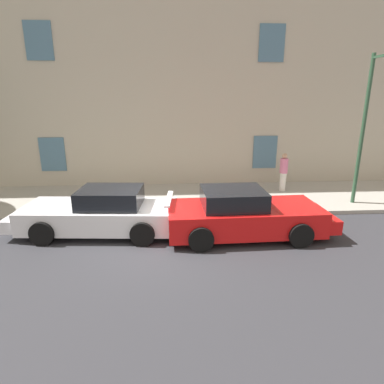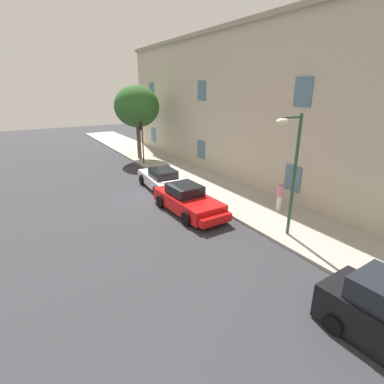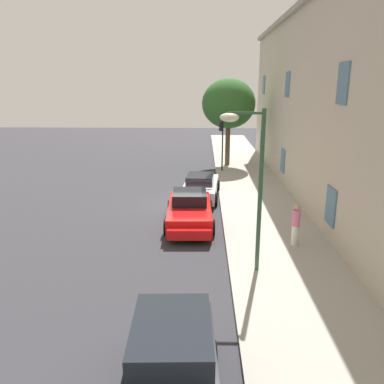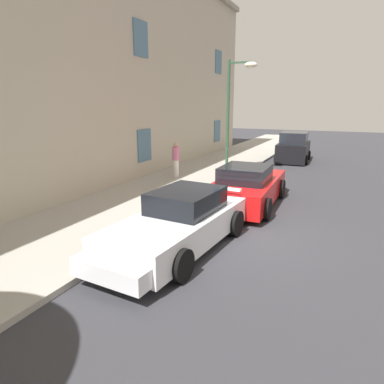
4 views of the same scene
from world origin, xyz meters
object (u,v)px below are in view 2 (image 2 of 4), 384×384
traffic_light (142,135)px  street_lamp (290,155)px  sportscar_yellow_flank (189,202)px  pedestrian_admiring (280,195)px  sportscar_red_lead (161,179)px  tree_near_kerb (137,107)px

traffic_light → street_lamp: bearing=0.4°
sportscar_yellow_flank → pedestrian_admiring: bearing=59.4°
sportscar_yellow_flank → sportscar_red_lead: bearing=174.1°
sportscar_red_lead → pedestrian_admiring: 8.08m
tree_near_kerb → street_lamp: bearing=-1.5°
sportscar_red_lead → pedestrian_admiring: (7.15, 3.74, 0.36)m
tree_near_kerb → pedestrian_admiring: bearing=6.1°
sportscar_yellow_flank → traffic_light: traffic_light is taller
sportscar_red_lead → traffic_light: bearing=167.9°
street_lamp → sportscar_yellow_flank: bearing=-156.7°
sportscar_yellow_flank → tree_near_kerb: size_ratio=0.76×
sportscar_yellow_flank → pedestrian_admiring: 4.91m
sportscar_red_lead → tree_near_kerb: bearing=167.2°
tree_near_kerb → pedestrian_admiring: (16.04, 1.73, -3.88)m
sportscar_red_lead → traffic_light: traffic_light is taller
sportscar_yellow_flank → traffic_light: (-11.29, 1.90, 2.02)m
sportscar_red_lead → street_lamp: 10.02m
sportscar_red_lead → tree_near_kerb: (-8.88, 2.01, 4.23)m
sportscar_yellow_flank → traffic_light: 11.63m
traffic_light → street_lamp: 16.03m
sportscar_yellow_flank → tree_near_kerb: 14.40m
tree_near_kerb → pedestrian_admiring: tree_near_kerb is taller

